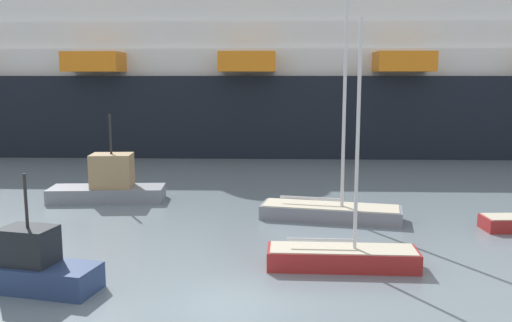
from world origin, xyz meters
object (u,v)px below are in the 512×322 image
(fishing_boat_0, at_px, (25,267))
(cruise_ship, at_px, (379,74))
(sailboat_3, at_px, (331,208))
(fishing_boat_1, at_px, (109,185))
(sailboat_2, at_px, (342,255))

(fishing_boat_0, relative_size, cruise_ship, 0.04)
(cruise_ship, bearing_deg, sailboat_3, -104.75)
(fishing_boat_0, xyz_separation_m, fishing_boat_1, (-1.65, 13.10, 0.22))
(fishing_boat_0, bearing_deg, sailboat_2, 23.94)
(sailboat_3, relative_size, fishing_boat_1, 1.88)
(sailboat_3, bearing_deg, cruise_ship, 86.31)
(sailboat_3, xyz_separation_m, fishing_boat_1, (-12.69, 3.19, 0.38))
(sailboat_3, height_order, fishing_boat_1, sailboat_3)
(sailboat_2, bearing_deg, cruise_ship, 79.09)
(fishing_boat_1, bearing_deg, sailboat_2, -45.46)
(fishing_boat_1, xyz_separation_m, cruise_ship, (19.23, 26.36, 6.52))
(fishing_boat_0, height_order, fishing_boat_1, fishing_boat_1)
(sailboat_3, bearing_deg, fishing_boat_0, -129.28)
(sailboat_2, relative_size, cruise_ship, 0.07)
(sailboat_2, distance_m, fishing_boat_1, 16.34)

